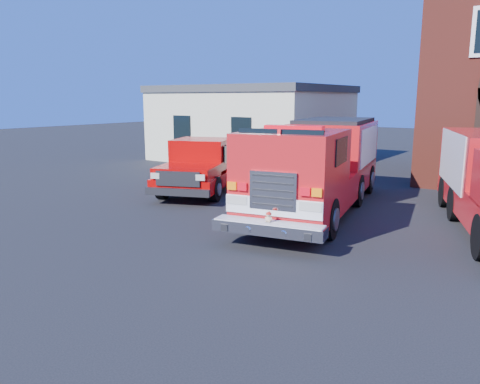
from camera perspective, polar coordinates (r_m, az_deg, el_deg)
The scene contains 4 objects.
ground at distance 13.03m, azimuth 3.02°, elevation -4.76°, with size 100.00×100.00×0.00m, color black.
side_building at distance 28.36m, azimuth 1.46°, elevation 8.47°, with size 10.20×8.20×4.35m.
fire_engine at distance 15.46m, azimuth 9.60°, elevation 3.35°, with size 4.42×9.78×2.91m.
pickup_truck at distance 18.75m, azimuth -4.29°, elevation 3.22°, with size 4.43×6.71×2.07m.
Camera 1 is at (6.58, -10.66, 3.60)m, focal length 35.00 mm.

